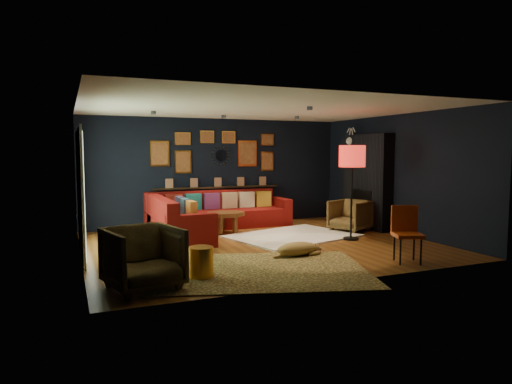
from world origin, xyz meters
name	(u,v)px	position (x,y,z in m)	size (l,w,h in m)	color
floor	(261,245)	(0.00, 0.00, 0.00)	(6.50, 6.50, 0.00)	brown
room_walls	(261,162)	(0.00, 0.00, 1.59)	(6.50, 6.50, 6.50)	black
sectional	(204,217)	(-0.61, 1.81, 0.32)	(3.41, 2.69, 0.86)	maroon
ledge	(218,187)	(0.00, 2.68, 0.92)	(3.20, 0.12, 0.04)	black
gallery_wall	(217,151)	(-0.01, 2.72, 1.81)	(3.15, 0.04, 1.02)	gold
sunburst_mirror	(221,156)	(0.10, 2.72, 1.70)	(0.47, 0.16, 0.47)	silver
fireplace	(366,185)	(3.09, 0.90, 1.02)	(0.31, 1.60, 2.20)	black
deer_head	(356,141)	(3.14, 1.40, 2.05)	(0.50, 0.28, 0.45)	white
sliding_door	(80,191)	(-3.22, 0.60, 1.10)	(0.06, 2.80, 2.20)	white
ceiling_spots	(245,114)	(0.00, 0.80, 2.56)	(3.30, 2.50, 0.06)	black
shag_rug	(292,236)	(0.94, 0.49, 0.02)	(2.50, 1.82, 0.03)	white
leopard_rug	(259,270)	(-0.80, -1.80, 0.01)	(3.20, 2.29, 0.02)	tan
coffee_table	(225,216)	(-0.24, 1.39, 0.39)	(0.89, 0.67, 0.44)	brown
pouf	(177,227)	(-1.30, 1.50, 0.19)	(0.48, 0.48, 0.32)	#A2291B
armchair_left	(143,255)	(-2.55, -2.05, 0.45)	(0.88, 0.82, 0.91)	#A48241
armchair_right	(350,214)	(2.45, 0.60, 0.39)	(0.76, 0.71, 0.78)	#A48241
gold_stool	(201,262)	(-1.71, -1.83, 0.22)	(0.36, 0.36, 0.45)	gold
orange_chair	(406,229)	(1.64, -2.18, 0.54)	(0.56, 0.56, 0.91)	black
floor_lamp	(352,160)	(1.90, -0.25, 1.63)	(0.53, 0.53, 1.92)	black
dog	(297,246)	(0.17, -1.18, 0.18)	(1.03, 0.51, 0.32)	tan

